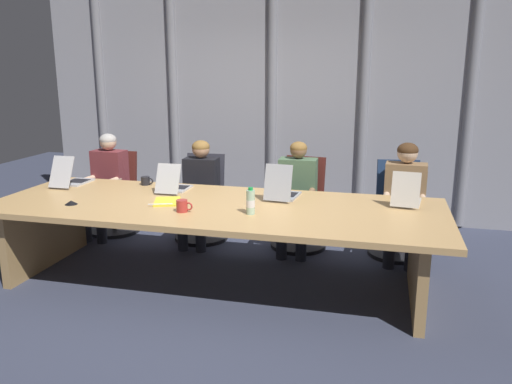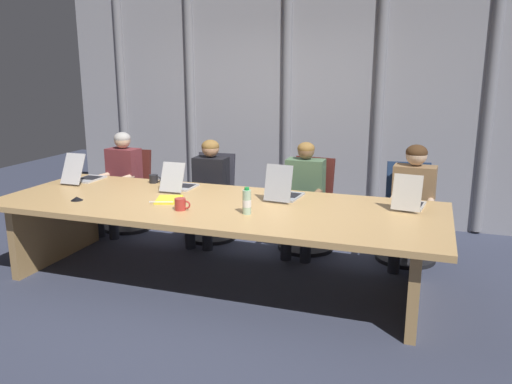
{
  "view_description": "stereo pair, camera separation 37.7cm",
  "coord_description": "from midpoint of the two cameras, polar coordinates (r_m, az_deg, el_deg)",
  "views": [
    {
      "loc": [
        1.4,
        -4.13,
        1.9
      ],
      "look_at": [
        0.34,
        0.13,
        0.83
      ],
      "focal_mm": 35.94,
      "sensor_mm": 36.0,
      "label": 1
    },
    {
      "loc": [
        1.77,
        -4.02,
        1.9
      ],
      "look_at": [
        0.34,
        0.13,
        0.83
      ],
      "focal_mm": 35.94,
      "sensor_mm": 36.0,
      "label": 2
    }
  ],
  "objects": [
    {
      "name": "ground_plane",
      "position": [
        4.76,
        -6.76,
        -9.9
      ],
      "size": [
        12.2,
        12.2,
        0.0
      ],
      "primitive_type": "plane",
      "color": "#383D51"
    },
    {
      "name": "conference_table",
      "position": [
        4.56,
        -6.97,
        -3.07
      ],
      "size": [
        3.97,
        1.42,
        0.73
      ],
      "color": "tan",
      "rests_on": "ground_plane"
    },
    {
      "name": "curtain_backdrop",
      "position": [
        6.6,
        0.05,
        9.65
      ],
      "size": [
        6.1,
        0.17,
        2.87
      ],
      "color": "#9999A0",
      "rests_on": "ground_plane"
    },
    {
      "name": "laptop_left_end",
      "position": [
        5.63,
        -21.63,
        1.35
      ],
      "size": [
        0.23,
        0.49,
        0.31
      ],
      "rotation": [
        0.0,
        0.0,
        1.57
      ],
      "color": "#BCBCC1",
      "rests_on": "conference_table"
    },
    {
      "name": "laptop_left_mid",
      "position": [
        5.06,
        -11.22,
        0.72
      ],
      "size": [
        0.23,
        0.42,
        0.29
      ],
      "rotation": [
        0.0,
        0.0,
        1.58
      ],
      "color": "#BCBCC1",
      "rests_on": "conference_table"
    },
    {
      "name": "laptop_center",
      "position": [
        4.68,
        0.65,
        0.03
      ],
      "size": [
        0.28,
        0.45,
        0.34
      ],
      "rotation": [
        0.0,
        0.0,
        1.48
      ],
      "color": "#A8ADB7",
      "rests_on": "conference_table"
    },
    {
      "name": "laptop_right_mid",
      "position": [
        4.61,
        14.16,
        -0.66
      ],
      "size": [
        0.28,
        0.43,
        0.31
      ],
      "rotation": [
        0.0,
        0.0,
        1.45
      ],
      "color": "beige",
      "rests_on": "conference_table"
    },
    {
      "name": "office_chair_left_end",
      "position": [
        6.34,
        -17.11,
        -1.07
      ],
      "size": [
        0.6,
        0.6,
        0.93
      ],
      "rotation": [
        0.0,
        0.0,
        -1.52
      ],
      "color": "#511E19",
      "rests_on": "ground_plane"
    },
    {
      "name": "office_chair_left_mid",
      "position": [
        5.86,
        -7.85,
        -1.74
      ],
      "size": [
        0.6,
        0.6,
        0.94
      ],
      "rotation": [
        0.0,
        0.0,
        -1.52
      ],
      "color": "#2D2D38",
      "rests_on": "ground_plane"
    },
    {
      "name": "office_chair_center",
      "position": [
        5.55,
        3.01,
        -2.45
      ],
      "size": [
        0.6,
        0.6,
        0.96
      ],
      "rotation": [
        0.0,
        0.0,
        -1.69
      ],
      "color": "#511E19",
      "rests_on": "ground_plane"
    },
    {
      "name": "office_chair_right_mid",
      "position": [
        5.46,
        13.63,
        -3.09
      ],
      "size": [
        0.6,
        0.61,
        0.96
      ],
      "rotation": [
        0.0,
        0.0,
        -1.44
      ],
      "color": "navy",
      "rests_on": "ground_plane"
    },
    {
      "name": "person_left_end",
      "position": [
        6.14,
        -18.06,
        1.39
      ],
      "size": [
        0.41,
        0.56,
        1.17
      ],
      "rotation": [
        0.0,
        0.0,
        -1.64
      ],
      "color": "brown",
      "rests_on": "ground_plane"
    },
    {
      "name": "person_left_mid",
      "position": [
        5.63,
        -8.27,
        0.66
      ],
      "size": [
        0.39,
        0.55,
        1.13
      ],
      "rotation": [
        0.0,
        0.0,
        -1.54
      ],
      "color": "black",
      "rests_on": "ground_plane"
    },
    {
      "name": "person_center",
      "position": [
        5.33,
        2.52,
        0.12
      ],
      "size": [
        0.41,
        0.55,
        1.15
      ],
      "rotation": [
        0.0,
        0.0,
        -1.55
      ],
      "color": "#4C6B4C",
      "rests_on": "ground_plane"
    },
    {
      "name": "person_right_mid",
      "position": [
        5.23,
        14.25,
        -0.26
      ],
      "size": [
        0.43,
        0.56,
        1.18
      ],
      "rotation": [
        0.0,
        0.0,
        -1.63
      ],
      "color": "olive",
      "rests_on": "ground_plane"
    },
    {
      "name": "water_bottle_primary",
      "position": [
        4.17,
        -3.2,
        -1.16
      ],
      "size": [
        0.07,
        0.07,
        0.22
      ],
      "color": "#ADD1B2",
      "rests_on": "conference_table"
    },
    {
      "name": "coffee_mug_near",
      "position": [
        5.38,
        -14.15,
        1.2
      ],
      "size": [
        0.13,
        0.09,
        0.09
      ],
      "color": "black",
      "rests_on": "conference_table"
    },
    {
      "name": "coffee_mug_far",
      "position": [
        4.32,
        -10.68,
        -1.56
      ],
      "size": [
        0.14,
        0.09,
        0.1
      ],
      "color": "#B2332D",
      "rests_on": "conference_table"
    },
    {
      "name": "conference_mic_left_side",
      "position": [
        4.83,
        -22.02,
        -1.11
      ],
      "size": [
        0.11,
        0.11,
        0.03
      ],
      "primitive_type": "cone",
      "color": "black",
      "rests_on": "conference_table"
    },
    {
      "name": "spiral_notepad",
      "position": [
        4.65,
        -12.19,
        -1.07
      ],
      "size": [
        0.31,
        0.36,
        0.03
      ],
      "rotation": [
        0.0,
        0.0,
        0.33
      ],
      "color": "yellow",
      "rests_on": "conference_table"
    }
  ]
}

